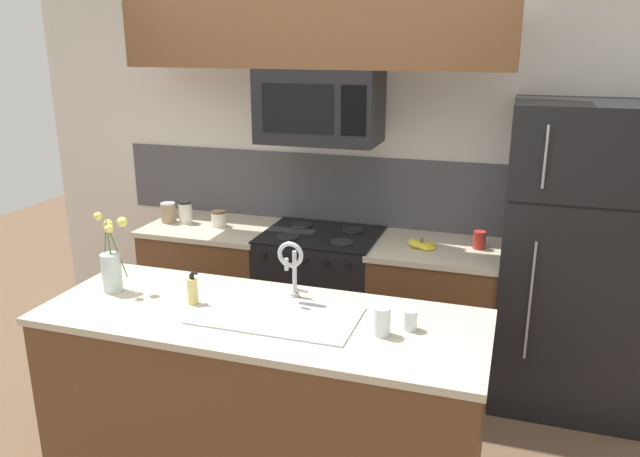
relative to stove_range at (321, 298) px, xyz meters
name	(u,v)px	position (x,y,z in m)	size (l,w,h in m)	color
ground_plane	(272,433)	(0.00, -0.90, -0.46)	(10.00, 10.00, 0.00)	brown
rear_partition	(380,169)	(0.30, 0.38, 0.84)	(5.20, 0.10, 2.60)	silver
splash_band	(335,189)	(0.00, 0.32, 0.69)	(3.21, 0.01, 0.48)	#4C4C51
back_counter_left	(215,285)	(-0.80, 0.00, -0.01)	(0.87, 0.65, 0.91)	brown
back_counter_right	(434,314)	(0.76, 0.00, -0.01)	(0.80, 0.65, 0.91)	brown
stove_range	(321,298)	(0.00, 0.00, 0.00)	(0.76, 0.64, 0.93)	black
microwave	(320,106)	(0.00, -0.02, 1.29)	(0.74, 0.40, 0.45)	black
upper_cabinet_band	(313,16)	(-0.04, -0.05, 1.82)	(2.37, 0.34, 0.60)	brown
refrigerator	(580,259)	(1.59, 0.02, 0.45)	(0.89, 0.74, 1.83)	black
storage_jar_tall	(168,213)	(-1.12, -0.03, 0.52)	(0.10, 0.10, 0.14)	#997F5B
storage_jar_medium	(185,212)	(-1.00, 0.00, 0.53)	(0.09, 0.09, 0.16)	silver
storage_jar_short	(219,219)	(-0.73, -0.01, 0.50)	(0.10, 0.10, 0.11)	silver
banana_bunch	(422,245)	(0.67, -0.06, 0.47)	(0.19, 0.15, 0.08)	yellow
coffee_tin	(479,240)	(1.01, 0.05, 0.50)	(0.08, 0.08, 0.11)	#B22D23
island_counter	(263,399)	(0.10, -1.25, -0.01)	(2.12, 0.79, 0.91)	brown
kitchen_sink	(277,330)	(0.19, -1.25, 0.38)	(0.76, 0.42, 0.16)	#ADAFB5
sink_faucet	(292,262)	(0.19, -1.04, 0.65)	(0.14, 0.14, 0.31)	#B7BABF
dish_soap_bottle	(193,290)	(-0.26, -1.24, 0.52)	(0.06, 0.05, 0.16)	#DBCC75
drinking_glass	(382,321)	(0.69, -1.28, 0.51)	(0.08, 0.08, 0.13)	silver
spare_glass	(410,320)	(0.80, -1.19, 0.49)	(0.07, 0.07, 0.09)	silver
flower_vase	(112,267)	(-0.73, -1.22, 0.57)	(0.17, 0.13, 0.40)	silver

